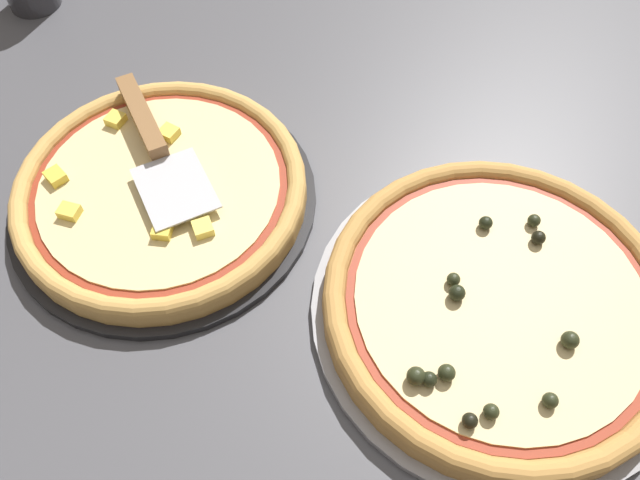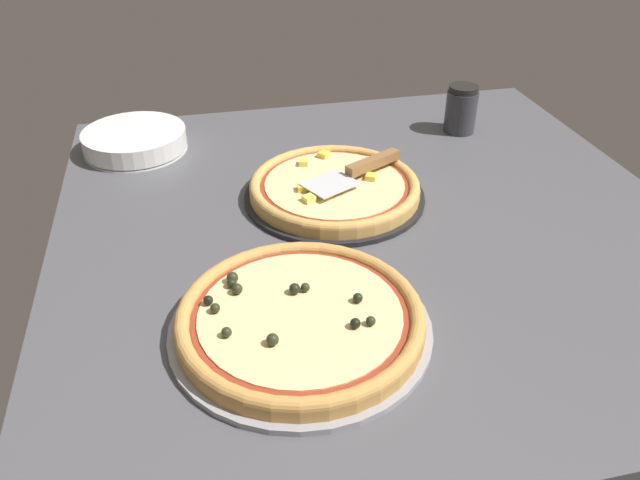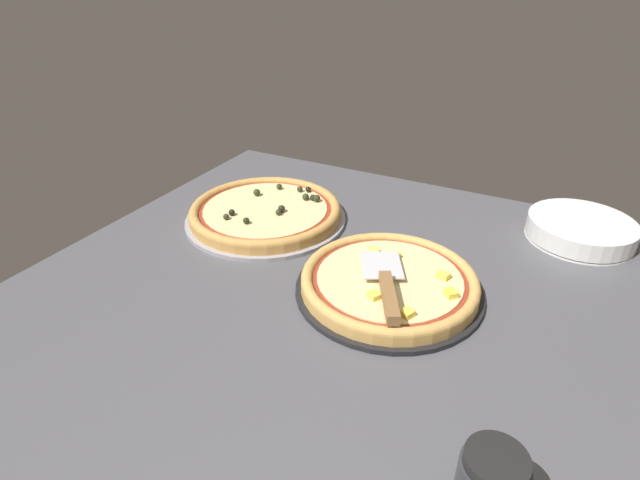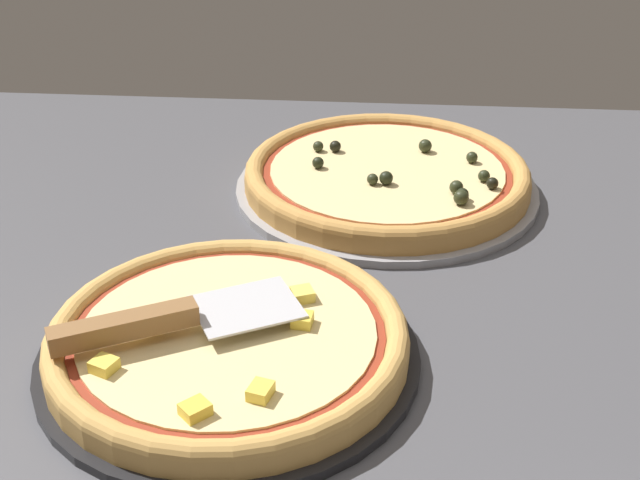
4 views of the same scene
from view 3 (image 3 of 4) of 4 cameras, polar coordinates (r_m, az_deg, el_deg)
ground_plane at (r=98.73cm, az=1.16°, el=-6.89°), size 120.11×120.61×3.60cm
pizza_pan_front at (r=98.56cm, az=7.83°, el=-5.63°), size 36.36×36.36×1.00cm
pizza_front at (r=97.35cm, az=7.92°, el=-4.62°), size 34.18×34.18×3.56cm
pizza_pan_back at (r=123.96cm, az=-6.19°, el=2.47°), size 39.23×39.23×1.00cm
pizza_back at (r=123.01cm, az=-6.23°, el=3.35°), size 36.88×36.88×4.25cm
serving_spatula at (r=90.32cm, az=7.67°, el=-5.55°), size 22.86×15.01×2.00cm
plate_stack at (r=128.76cm, az=27.62°, el=1.05°), size 23.43×23.43×4.90cm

